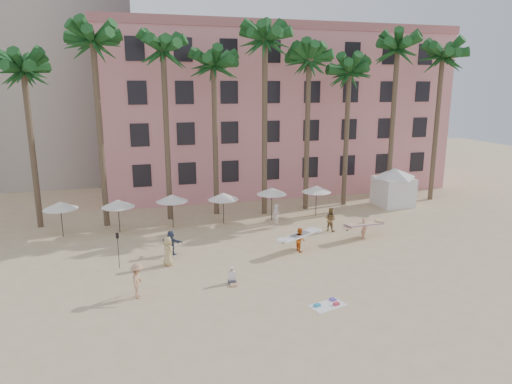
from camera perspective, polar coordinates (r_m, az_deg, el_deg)
The scene contains 11 objects.
ground at distance 25.70m, azimuth 3.90°, elevation -11.68°, with size 120.00×120.00×0.00m, color #D1B789.
pink_hotel at distance 50.29m, azimuth 1.73°, elevation 9.97°, with size 35.00×14.00×16.00m, color #DB8589.
palm_row at distance 37.96m, azimuth -2.86°, elevation 16.43°, with size 44.40×5.40×16.30m.
umbrella_row at distance 35.81m, azimuth -7.26°, elevation -0.61°, with size 22.50×2.70×2.73m.
cabana at distance 43.58m, azimuth 16.84°, elevation 1.04°, with size 4.61×4.61×3.50m.
beach_towel at distance 23.93m, azimuth 8.99°, elevation -13.71°, with size 2.01×1.46×0.14m.
carrier_yellow at distance 33.83m, azimuth 13.35°, elevation -4.19°, with size 3.37×1.64×1.55m.
carrier_white at distance 30.60m, azimuth 5.50°, elevation -5.81°, with size 3.18×1.96×1.59m.
beachgoers at distance 29.48m, azimuth -5.14°, elevation -6.48°, with size 15.33×10.60×1.89m.
paddle at distance 28.76m, azimuth -16.87°, elevation -6.45°, with size 0.18×0.04×2.23m.
seated_man at distance 25.88m, azimuth -3.00°, elevation -10.70°, with size 0.41×0.72×0.93m.
Camera 1 is at (-7.88, -21.96, 10.77)m, focal length 32.00 mm.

